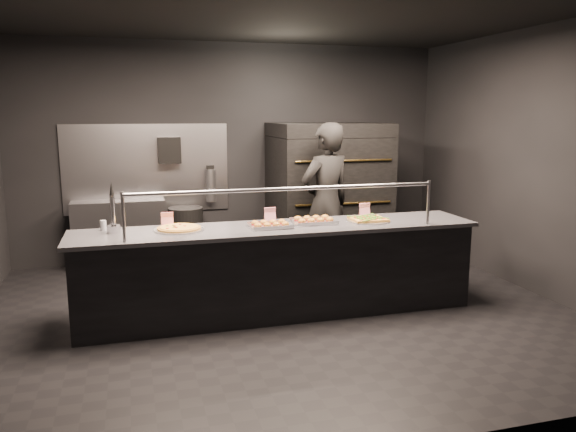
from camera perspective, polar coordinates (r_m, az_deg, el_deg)
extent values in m
plane|color=black|center=(5.91, -0.88, -9.82)|extent=(6.00, 6.00, 0.00)
plane|color=black|center=(5.63, -0.97, 20.18)|extent=(6.00, 6.00, 0.00)
cube|color=black|center=(8.01, -5.54, 6.48)|extent=(6.00, 0.04, 3.00)
cube|color=black|center=(3.24, 10.48, 0.50)|extent=(6.00, 0.04, 3.00)
cube|color=black|center=(6.97, 23.76, 5.06)|extent=(0.04, 5.00, 3.00)
cube|color=#99999E|center=(7.88, -14.13, 4.69)|extent=(2.20, 0.02, 1.20)
cube|color=black|center=(5.78, -0.89, -5.72)|extent=(4.00, 0.70, 0.88)
cube|color=#323236|center=(5.67, -0.90, -1.25)|extent=(4.10, 0.78, 0.04)
cylinder|color=#99999E|center=(5.14, -16.39, -0.10)|extent=(0.03, 0.03, 0.45)
cylinder|color=#99999E|center=(5.91, 14.05, 1.35)|extent=(0.03, 0.03, 0.45)
cylinder|color=#99999E|center=(5.31, -0.08, 2.77)|extent=(3.00, 0.04, 0.04)
cube|color=black|center=(7.92, 3.98, -2.32)|extent=(1.50, 1.15, 0.60)
cube|color=black|center=(7.81, 4.04, 1.97)|extent=(1.50, 1.20, 0.55)
cube|color=black|center=(7.74, 4.09, 6.00)|extent=(1.50, 1.20, 0.55)
cube|color=black|center=(7.72, 4.13, 8.74)|extent=(1.50, 1.20, 0.18)
cylinder|color=gold|center=(7.23, 5.70, 1.27)|extent=(1.30, 0.02, 0.02)
cylinder|color=gold|center=(7.17, 5.78, 5.61)|extent=(1.30, 0.02, 0.02)
cube|color=#99999E|center=(7.85, -16.74, -1.74)|extent=(1.20, 0.35, 0.90)
cube|color=black|center=(7.79, -11.98, 6.56)|extent=(0.30, 0.20, 0.35)
cylinder|color=#B2B2B7|center=(7.90, -7.86, 3.10)|extent=(0.14, 0.14, 0.45)
cube|color=black|center=(7.87, -7.90, 4.90)|extent=(0.10, 0.06, 0.06)
cylinder|color=silver|center=(5.60, -17.28, -1.28)|extent=(0.13, 0.13, 0.07)
cylinder|color=silver|center=(5.57, -17.37, 0.36)|extent=(0.05, 0.05, 0.33)
cylinder|color=silver|center=(5.48, -17.47, 1.72)|extent=(0.02, 0.09, 0.02)
cone|color=black|center=(5.54, -17.50, 2.66)|extent=(0.05, 0.05, 0.13)
cylinder|color=silver|center=(5.59, -11.00, -1.34)|extent=(0.49, 0.49, 0.01)
cylinder|color=#AD7A37|center=(5.59, -11.01, -1.22)|extent=(0.42, 0.42, 0.02)
cylinder|color=#EBB14C|center=(5.58, -11.01, -1.10)|extent=(0.37, 0.37, 0.01)
cube|color=silver|center=(5.61, -1.83, -1.05)|extent=(0.42, 0.32, 0.02)
ellipsoid|color=#B47126|center=(5.51, -3.07, -0.96)|extent=(0.08, 0.08, 0.05)
ellipsoid|color=#B47126|center=(5.64, -3.38, -0.69)|extent=(0.08, 0.08, 0.05)
ellipsoid|color=#B47126|center=(5.53, -2.13, -0.90)|extent=(0.08, 0.08, 0.05)
ellipsoid|color=#B47126|center=(5.66, -2.46, -0.64)|extent=(0.08, 0.08, 0.05)
ellipsoid|color=#B47126|center=(5.55, -1.20, -0.85)|extent=(0.08, 0.08, 0.05)
ellipsoid|color=#B47126|center=(5.68, -1.54, -0.59)|extent=(0.08, 0.08, 0.05)
ellipsoid|color=#B47126|center=(5.58, -0.27, -0.80)|extent=(0.08, 0.08, 0.05)
ellipsoid|color=#B47126|center=(5.70, -0.64, -0.55)|extent=(0.08, 0.08, 0.05)
cube|color=silver|center=(5.83, 2.63, -0.62)|extent=(0.49, 0.40, 0.02)
ellipsoid|color=#B47126|center=(5.71, 1.43, -0.51)|extent=(0.08, 0.08, 0.05)
ellipsoid|color=#B47126|center=(5.85, 1.01, -0.24)|extent=(0.08, 0.08, 0.05)
ellipsoid|color=#B47126|center=(5.74, 2.38, -0.45)|extent=(0.08, 0.08, 0.05)
ellipsoid|color=#B47126|center=(5.88, 1.94, -0.20)|extent=(0.08, 0.08, 0.05)
ellipsoid|color=#B47126|center=(5.77, 3.32, -0.40)|extent=(0.08, 0.08, 0.05)
ellipsoid|color=#B47126|center=(5.91, 2.86, -0.15)|extent=(0.08, 0.08, 0.05)
ellipsoid|color=#B47126|center=(5.81, 4.25, -0.35)|extent=(0.08, 0.08, 0.05)
ellipsoid|color=#B47126|center=(5.94, 3.78, -0.10)|extent=(0.08, 0.08, 0.05)
cylinder|color=silver|center=(5.99, 8.14, -0.46)|extent=(0.46, 0.46, 0.01)
cube|color=#AD7A37|center=(5.99, 8.15, -0.31)|extent=(0.37, 0.33, 0.02)
cube|color=#EBB14C|center=(5.98, 8.15, -0.20)|extent=(0.35, 0.31, 0.01)
cube|color=#498C24|center=(5.98, 8.15, -0.11)|extent=(0.33, 0.29, 0.01)
cylinder|color=silver|center=(5.75, -18.25, -0.90)|extent=(0.06, 0.06, 0.10)
cylinder|color=silver|center=(5.75, -17.28, -0.95)|extent=(0.04, 0.04, 0.08)
cube|color=white|center=(5.75, -12.17, -0.35)|extent=(0.12, 0.04, 0.15)
cube|color=white|center=(5.91, -1.84, 0.17)|extent=(0.12, 0.04, 0.15)
cube|color=white|center=(6.25, 7.79, 0.65)|extent=(0.12, 0.04, 0.15)
cylinder|color=black|center=(7.79, -10.29, -1.99)|extent=(0.47, 0.47, 0.78)
imported|color=black|center=(6.82, 3.87, 1.32)|extent=(0.82, 0.67, 1.94)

